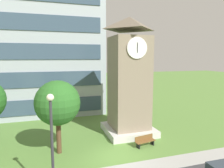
{
  "coord_description": "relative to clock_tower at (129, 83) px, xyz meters",
  "views": [
    {
      "loc": [
        -4.54,
        -13.39,
        7.35
      ],
      "look_at": [
        1.38,
        5.52,
        4.75
      ],
      "focal_mm": 32.71,
      "sensor_mm": 36.0,
      "label": 1
    }
  ],
  "objects": [
    {
      "name": "street_lamp",
      "position": [
        -7.27,
        -7.85,
        -1.46
      ],
      "size": [
        0.36,
        0.36,
        5.61
      ],
      "color": "#333338",
      "rests_on": "ground"
    },
    {
      "name": "tree_near_tower",
      "position": [
        -6.73,
        -2.39,
        -1.03
      ],
      "size": [
        3.4,
        3.4,
        5.66
      ],
      "color": "#513823",
      "rests_on": "ground"
    },
    {
      "name": "clock_tower",
      "position": [
        0.0,
        0.0,
        0.0
      ],
      "size": [
        4.52,
        4.52,
        11.04
      ],
      "color": "gray",
      "rests_on": "ground"
    },
    {
      "name": "office_building",
      "position": [
        -9.56,
        14.45,
        3.04
      ],
      "size": [
        18.49,
        15.35,
        16.0
      ],
      "color": "#9EA8B2",
      "rests_on": "ground"
    },
    {
      "name": "park_bench",
      "position": [
        0.14,
        -3.29,
        -4.5
      ],
      "size": [
        1.86,
        0.81,
        0.88
      ],
      "color": "brown",
      "rests_on": "ground"
    },
    {
      "name": "ground_plane",
      "position": [
        -2.76,
        -4.52,
        -4.96
      ],
      "size": [
        160.0,
        160.0,
        0.0
      ],
      "primitive_type": "plane",
      "color": "#567F38"
    }
  ]
}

